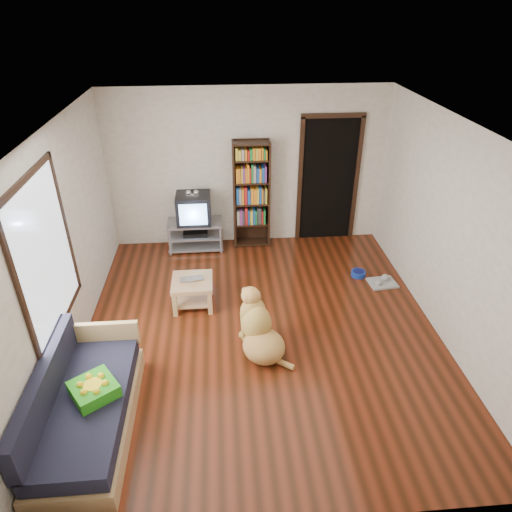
{
  "coord_description": "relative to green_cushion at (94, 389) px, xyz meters",
  "views": [
    {
      "loc": [
        -0.45,
        -4.62,
        3.8
      ],
      "look_at": [
        -0.04,
        0.35,
        0.9
      ],
      "focal_mm": 32.0,
      "sensor_mm": 36.0,
      "label": 1
    }
  ],
  "objects": [
    {
      "name": "green_cushion",
      "position": [
        0.0,
        0.0,
        0.0
      ],
      "size": [
        0.55,
        0.55,
        0.13
      ],
      "primitive_type": "cube",
      "rotation": [
        0.0,
        0.0,
        0.61
      ],
      "color": "green",
      "rests_on": "sofa"
    },
    {
      "name": "wall_back",
      "position": [
        1.75,
        3.85,
        0.81
      ],
      "size": [
        4.5,
        0.0,
        4.5
      ],
      "primitive_type": "plane",
      "rotation": [
        1.57,
        0.0,
        0.0
      ],
      "color": "silver",
      "rests_on": "ground"
    },
    {
      "name": "dog_bowl",
      "position": [
        3.36,
        2.51,
        -0.45
      ],
      "size": [
        0.22,
        0.22,
        0.08
      ],
      "primitive_type": "cylinder",
      "color": "navy",
      "rests_on": "ground"
    },
    {
      "name": "wall_left",
      "position": [
        -0.5,
        1.35,
        0.81
      ],
      "size": [
        0.0,
        5.0,
        5.0
      ],
      "primitive_type": "plane",
      "rotation": [
        1.57,
        0.0,
        1.57
      ],
      "color": "silver",
      "rests_on": "ground"
    },
    {
      "name": "dog",
      "position": [
        1.68,
        0.98,
        -0.19
      ],
      "size": [
        0.68,
        0.89,
        0.8
      ],
      "color": "tan",
      "rests_on": "ground"
    },
    {
      "name": "bookshelf",
      "position": [
        1.8,
        3.69,
        0.51
      ],
      "size": [
        0.6,
        0.3,
        1.8
      ],
      "color": "black",
      "rests_on": "ground"
    },
    {
      "name": "ceiling",
      "position": [
        1.75,
        1.35,
        2.11
      ],
      "size": [
        5.0,
        5.0,
        0.0
      ],
      "primitive_type": "plane",
      "rotation": [
        3.14,
        0.0,
        0.0
      ],
      "color": "white",
      "rests_on": "ground"
    },
    {
      "name": "grey_rag",
      "position": [
        3.66,
        2.26,
        -0.47
      ],
      "size": [
        0.43,
        0.36,
        0.03
      ],
      "primitive_type": "cube",
      "rotation": [
        0.0,
        0.0,
        0.1
      ],
      "color": "#ACACAC",
      "rests_on": "ground"
    },
    {
      "name": "wall_right",
      "position": [
        4.0,
        1.35,
        0.81
      ],
      "size": [
        0.0,
        5.0,
        5.0
      ],
      "primitive_type": "plane",
      "rotation": [
        1.57,
        0.0,
        -1.57
      ],
      "color": "silver",
      "rests_on": "ground"
    },
    {
      "name": "ground",
      "position": [
        1.75,
        1.35,
        -0.49
      ],
      "size": [
        5.0,
        5.0,
        0.0
      ],
      "primitive_type": "plane",
      "color": "#5D2110",
      "rests_on": "ground"
    },
    {
      "name": "tv_stand",
      "position": [
        0.85,
        3.6,
        -0.22
      ],
      "size": [
        0.9,
        0.45,
        0.5
      ],
      "color": "#99999E",
      "rests_on": "ground"
    },
    {
      "name": "doorway",
      "position": [
        3.1,
        3.83,
        0.63
      ],
      "size": [
        1.03,
        0.05,
        2.19
      ],
      "color": "black",
      "rests_on": "wall_back"
    },
    {
      "name": "coffee_table",
      "position": [
        0.86,
        1.97,
        -0.21
      ],
      "size": [
        0.55,
        0.55,
        0.4
      ],
      "color": "tan",
      "rests_on": "ground"
    },
    {
      "name": "window",
      "position": [
        -0.48,
        0.85,
        1.01
      ],
      "size": [
        0.03,
        1.46,
        1.7
      ],
      "color": "white",
      "rests_on": "wall_left"
    },
    {
      "name": "crt_tv",
      "position": [
        0.85,
        3.62,
        0.26
      ],
      "size": [
        0.55,
        0.52,
        0.58
      ],
      "color": "black",
      "rests_on": "tv_stand"
    },
    {
      "name": "sofa",
      "position": [
        -0.12,
        -0.03,
        -0.22
      ],
      "size": [
        0.8,
        1.8,
        0.8
      ],
      "color": "tan",
      "rests_on": "ground"
    },
    {
      "name": "wall_front",
      "position": [
        1.75,
        -1.15,
        0.81
      ],
      "size": [
        4.5,
        0.0,
        4.5
      ],
      "primitive_type": "plane",
      "rotation": [
        -1.57,
        0.0,
        0.0
      ],
      "color": "silver",
      "rests_on": "ground"
    },
    {
      "name": "laptop",
      "position": [
        0.86,
        1.94,
        -0.07
      ],
      "size": [
        0.35,
        0.25,
        0.03
      ],
      "primitive_type": "imported",
      "rotation": [
        0.0,
        0.0,
        0.15
      ],
      "color": "#B9B8BD",
      "rests_on": "coffee_table"
    }
  ]
}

